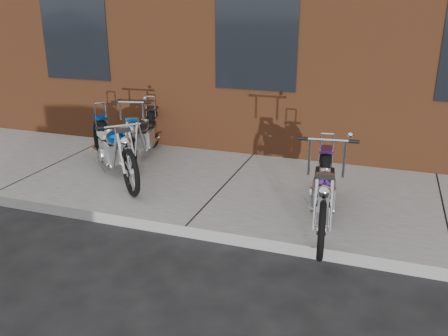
% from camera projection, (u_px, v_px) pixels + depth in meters
% --- Properties ---
extents(ground, '(120.00, 120.00, 0.00)m').
position_uv_depth(ground, '(186.00, 237.00, 5.78)').
color(ground, black).
rests_on(ground, ground).
extents(sidewalk, '(22.00, 3.00, 0.15)m').
position_uv_depth(sidewalk, '(226.00, 188.00, 7.09)').
color(sidewalk, slate).
rests_on(sidewalk, ground).
extents(chopper_purple, '(0.54, 2.22, 1.25)m').
position_uv_depth(chopper_purple, '(324.00, 193.00, 5.67)').
color(chopper_purple, black).
rests_on(chopper_purple, sidewalk).
extents(chopper_blue, '(1.78, 1.71, 1.03)m').
position_uv_depth(chopper_blue, '(114.00, 150.00, 7.24)').
color(chopper_blue, black).
rests_on(chopper_blue, sidewalk).
extents(chopper_third, '(0.74, 2.18, 1.13)m').
position_uv_depth(chopper_third, '(143.00, 137.00, 8.03)').
color(chopper_third, black).
rests_on(chopper_third, sidewalk).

